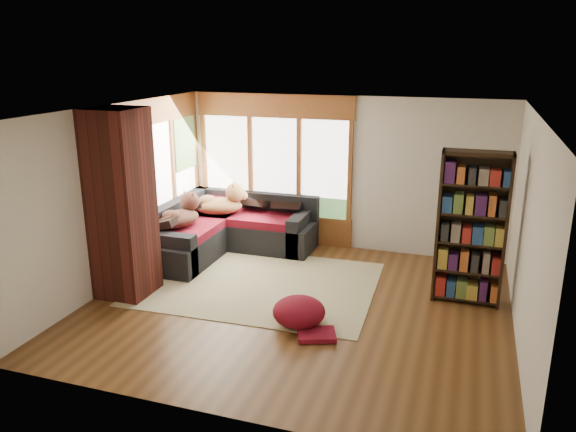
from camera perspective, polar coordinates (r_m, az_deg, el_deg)
The scene contains 17 objects.
floor at distance 7.68m, azimuth 0.95°, elevation -9.06°, with size 5.50×5.50×0.00m, color #503016.
ceiling at distance 6.95m, azimuth 1.05°, elevation 10.62°, with size 5.50×5.50×0.00m, color white.
wall_back at distance 9.55m, azimuth 5.47°, elevation 4.31°, with size 5.50×0.04×2.60m, color silver.
wall_front at distance 5.02m, azimuth -7.60°, elevation -7.37°, with size 5.50×0.04×2.60m, color silver.
wall_left at distance 8.41m, azimuth -17.20°, elevation 1.93°, with size 0.04×5.00×2.60m, color silver.
wall_right at distance 6.95m, azimuth 23.21°, elevation -1.74°, with size 0.04×5.00×2.60m, color silver.
windows_back at distance 9.84m, azimuth -1.41°, elevation 5.04°, with size 2.82×0.10×1.90m.
windows_left at distance 9.36m, azimuth -12.89°, elevation 4.02°, with size 0.10×2.62×1.90m.
roller_blind at distance 9.98m, azimuth -10.44°, elevation 7.27°, with size 0.03×0.72×0.90m, color #6A9153.
brick_chimney at distance 7.94m, azimuth -16.57°, elevation 1.13°, with size 0.70×0.70×2.60m, color #471914.
sectional_sofa at distance 9.70m, azimuth -7.10°, elevation -1.66°, with size 2.20×2.20×0.80m.
area_rug at distance 8.35m, azimuth -2.97°, elevation -6.85°, with size 3.36×2.57×0.01m, color beige.
bookshelf at distance 7.80m, azimuth 18.11°, elevation -1.26°, with size 0.89×0.30×2.08m.
pouf at distance 7.10m, azimuth 1.12°, elevation -9.60°, with size 0.66×0.66×0.36m, color maroon.
dog_tan at distance 9.69m, azimuth -6.68°, elevation 1.26°, with size 0.97×0.77×0.48m.
dog_brindle at distance 9.15m, azimuth -10.76°, elevation 0.03°, with size 0.67×0.89×0.44m.
throw_pillows at distance 9.67m, azimuth -6.63°, elevation 1.34°, with size 1.98×1.68×0.45m.
Camera 1 is at (2.05, -6.61, 3.33)m, focal length 35.00 mm.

